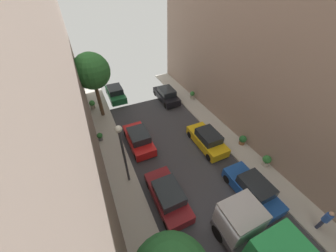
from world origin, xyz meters
The scene contains 16 objects.
ground centered at (0.00, 0.00, 0.00)m, with size 32.00×32.00×0.00m, color #38383D.
sidewalk_right centered at (5.00, 0.00, 0.07)m, with size 2.00×44.00×0.15m, color #B7B2A8.
parked_car_left_1 centered at (-2.70, 3.16, 0.72)m, with size 1.78×4.20×1.57m.
parked_car_left_2 centered at (-2.70, 9.20, 0.72)m, with size 1.78×4.20×1.57m.
parked_car_left_3 centered at (-2.70, 18.18, 0.72)m, with size 1.78×4.20×1.57m.
parked_car_right_0 centered at (2.70, 1.17, 0.72)m, with size 1.78×4.20×1.57m.
parked_car_right_1 centered at (2.70, 6.58, 0.72)m, with size 1.78×4.20×1.57m.
parked_car_right_2 centered at (2.70, 15.14, 0.72)m, with size 1.78×4.20×1.57m.
pedestrian centered at (4.77, -2.21, 1.07)m, with size 0.40×0.36×1.72m.
street_tree_0 centered at (-4.85, 15.13, 5.01)m, with size 3.37×3.37×6.58m.
potted_plant_0 centered at (-5.75, 11.13, 0.60)m, with size 0.50×0.50×0.80m.
potted_plant_1 centered at (5.57, 2.66, 0.68)m, with size 0.64×0.64×0.97m.
potted_plant_2 centered at (-5.61, 16.86, 0.68)m, with size 0.62×0.62×0.98m.
potted_plant_3 centered at (5.58, 13.99, 0.64)m, with size 0.54×0.54×0.93m.
potted_plant_4 centered at (5.59, 5.31, 0.62)m, with size 0.63×0.63×0.88m.
lamp_post centered at (-4.60, 5.88, 3.54)m, with size 0.44×0.44×5.10m.
Camera 1 is at (-5.56, -2.99, 12.10)m, focal length 20.32 mm.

